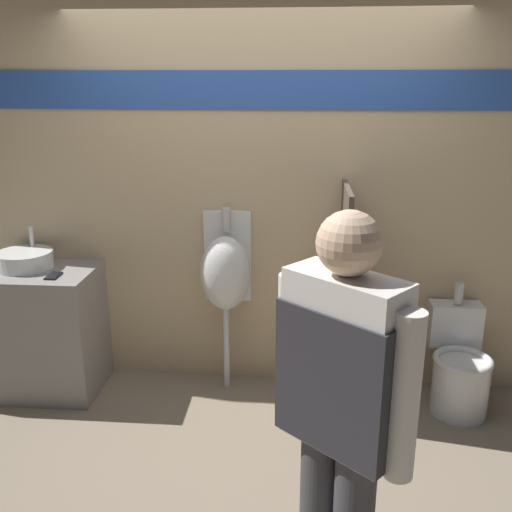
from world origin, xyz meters
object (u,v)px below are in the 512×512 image
(sink_basin, at_px, (25,260))
(person_in_vest, at_px, (341,403))
(urinal_near_counter, at_px, (225,273))
(toilet, at_px, (459,369))
(cell_phone, at_px, (53,276))

(sink_basin, height_order, person_in_vest, person_in_vest)
(urinal_near_counter, bearing_deg, person_in_vest, -69.78)
(sink_basin, distance_m, toilet, 2.96)
(sink_basin, xyz_separation_m, cell_phone, (0.26, -0.16, -0.05))
(sink_basin, relative_size, toilet, 0.46)
(sink_basin, bearing_deg, cell_phone, -31.83)
(person_in_vest, bearing_deg, toilet, -78.48)
(cell_phone, distance_m, urinal_near_counter, 1.11)
(cell_phone, height_order, toilet, cell_phone)
(sink_basin, distance_m, cell_phone, 0.31)
(sink_basin, height_order, cell_phone, sink_basin)
(toilet, distance_m, person_in_vest, 1.98)
(sink_basin, height_order, urinal_near_counter, urinal_near_counter)
(cell_phone, xyz_separation_m, person_in_vest, (1.74, -1.53, 0.10))
(toilet, relative_size, person_in_vest, 0.48)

